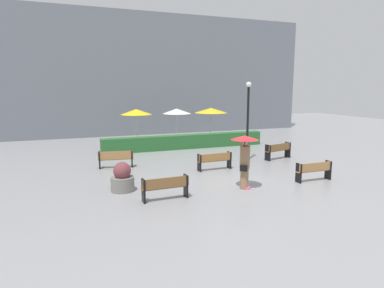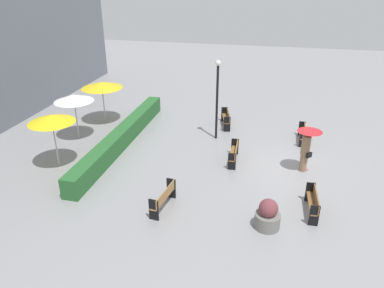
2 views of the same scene
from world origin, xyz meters
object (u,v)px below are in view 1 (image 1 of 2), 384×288
bench_far_left (116,158)px  lamp_post (248,113)px  bench_mid_center (215,160)px  patio_umbrella_yellow_far (211,110)px  bench_far_right (279,150)px  bench_near_left (165,186)px  patio_umbrella_yellow (136,112)px  pedestrian_with_umbrella (245,153)px  bench_near_right (314,170)px  patio_umbrella_white (177,111)px  planter_pot (122,179)px

bench_far_left → lamp_post: (6.74, -0.80, 2.03)m
bench_mid_center → patio_umbrella_yellow_far: bearing=67.5°
bench_far_left → bench_far_right: bearing=-7.3°
bench_near_left → patio_umbrella_yellow: (1.21, 11.00, 1.78)m
pedestrian_with_umbrella → bench_far_left: bearing=128.5°
bench_far_left → pedestrian_with_umbrella: size_ratio=0.81×
bench_far_right → patio_umbrella_yellow_far: 7.27m
bench_near_right → pedestrian_with_umbrella: (-3.27, 0.06, 0.91)m
patio_umbrella_yellow_far → bench_far_left: bearing=-142.1°
bench_near_left → pedestrian_with_umbrella: bearing=3.1°
bench_mid_center → bench_near_left: 4.69m
bench_mid_center → pedestrian_with_umbrella: (-0.19, -3.11, 0.90)m
bench_far_left → patio_umbrella_white: 8.31m
planter_pot → patio_umbrella_yellow_far: size_ratio=0.46×
planter_pot → lamp_post: 7.89m
pedestrian_with_umbrella → patio_umbrella_yellow_far: bearing=72.5°
bench_near_right → patio_umbrella_white: patio_umbrella_white is taller
bench_near_left → bench_far_left: bearing=100.1°
patio_umbrella_white → planter_pot: bearing=-118.3°
bench_near_left → patio_umbrella_yellow_far: size_ratio=0.69×
bench_far_left → bench_far_right: bench_far_right is taller
bench_near_right → patio_umbrella_yellow: size_ratio=0.67×
bench_far_right → bench_far_left: bearing=172.7°
patio_umbrella_yellow_far → bench_near_right: bearing=-91.2°
bench_near_right → patio_umbrella_yellow_far: bearing=88.8°
bench_mid_center → bench_near_left: bearing=-135.7°
patio_umbrella_yellow → pedestrian_with_umbrella: bearing=-79.8°
bench_mid_center → patio_umbrella_yellow: patio_umbrella_yellow is taller
pedestrian_with_umbrella → patio_umbrella_white: 11.54m
bench_far_right → pedestrian_with_umbrella: (-4.42, -4.09, 0.87)m
patio_umbrella_white → patio_umbrella_yellow: bearing=-168.1°
pedestrian_with_umbrella → patio_umbrella_yellow: size_ratio=0.85×
bench_near_left → patio_umbrella_yellow: 11.21m
patio_umbrella_yellow → bench_far_right: bearing=-46.6°
pedestrian_with_umbrella → lamp_post: size_ratio=0.50×
patio_umbrella_yellow → patio_umbrella_yellow_far: (5.45, 0.26, -0.05)m
bench_near_left → pedestrian_with_umbrella: (3.17, 0.17, 0.90)m
bench_far_left → bench_near_left: bench_far_left is taller
bench_far_right → patio_umbrella_yellow: size_ratio=0.71×
bench_near_right → planter_pot: size_ratio=1.48×
patio_umbrella_yellow → planter_pot: bearing=-104.5°
bench_far_right → planter_pot: planter_pot is taller
bench_far_right → lamp_post: (-1.79, 0.28, 2.00)m
bench_far_left → patio_umbrella_white: bearing=50.7°
bench_mid_center → bench_far_right: size_ratio=0.99×
bench_near_left → patio_umbrella_white: (4.20, 11.63, 1.71)m
pedestrian_with_umbrella → bench_near_right: bearing=-1.1°
bench_far_right → patio_umbrella_yellow_far: bearing=97.5°
bench_far_left → patio_umbrella_yellow: size_ratio=0.68×
bench_far_left → patio_umbrella_yellow: patio_umbrella_yellow is taller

